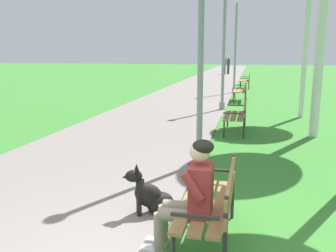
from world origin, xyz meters
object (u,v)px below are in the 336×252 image
park_bench_furthest (246,80)px  pedestrian_further_distant (224,65)px  park_bench_near (213,200)px  person_seated_on_near_bench (191,193)px  pedestrian_distant (228,65)px  lamp_post_mid (224,49)px  lamp_post_far (235,45)px  lamp_post_near (201,36)px  park_bench_far (241,89)px  dog_black (152,197)px  park_bench_mid (238,114)px

park_bench_furthest → pedestrian_further_distant: 13.65m
park_bench_near → park_bench_furthest: size_ratio=1.00×
park_bench_near → pedestrian_further_distant: size_ratio=0.91×
person_seated_on_near_bench → pedestrian_further_distant: (-2.01, 31.83, 0.16)m
person_seated_on_near_bench → pedestrian_distant: 31.82m
lamp_post_mid → park_bench_near: bearing=-86.1°
park_bench_near → person_seated_on_near_bench: (-0.21, -0.27, 0.17)m
park_bench_furthest → lamp_post_far: bearing=-100.8°
park_bench_near → park_bench_furthest: (0.03, 18.10, 0.00)m
park_bench_furthest → lamp_post_mid: size_ratio=0.35×
pedestrian_distant → pedestrian_further_distant: (-0.37, 0.06, 0.00)m
lamp_post_far → pedestrian_further_distant: bearing=96.0°
park_bench_near → lamp_post_far: (-0.51, 15.28, 1.95)m
park_bench_furthest → lamp_post_near: 15.42m
park_bench_far → lamp_post_far: 3.58m
park_bench_near → person_seated_on_near_bench: size_ratio=1.20×
park_bench_near → pedestrian_further_distant: 31.64m
lamp_post_mid → lamp_post_far: 5.75m
dog_black → lamp_post_near: lamp_post_near is taller
person_seated_on_near_bench → park_bench_furthest: bearing=89.3°
park_bench_near → park_bench_far: same height
lamp_post_far → person_seated_on_near_bench: bearing=-88.9°
lamp_post_mid → pedestrian_distant: (-1.19, 21.96, -1.37)m
park_bench_furthest → pedestrian_further_distant: bearing=99.4°
park_bench_far → person_seated_on_near_bench: size_ratio=1.20×
park_bench_far → lamp_post_mid: lamp_post_mid is taller
park_bench_near → park_bench_mid: 5.87m
park_bench_near → lamp_post_near: 3.42m
pedestrian_further_distant → park_bench_furthest: bearing=-80.6°
park_bench_near → lamp_post_near: (-0.55, 2.81, 1.87)m
park_bench_near → lamp_post_mid: lamp_post_mid is taller
park_bench_far → lamp_post_near: 9.69m
dog_black → lamp_post_mid: size_ratio=0.19×
park_bench_mid → park_bench_far: bearing=90.8°
park_bench_mid → lamp_post_near: lamp_post_near is taller
park_bench_mid → lamp_post_far: lamp_post_far is taller
lamp_post_far → park_bench_near: bearing=-88.1°
lamp_post_near → pedestrian_further_distant: lamp_post_near is taller
person_seated_on_near_bench → dog_black: (-0.62, 0.79, -0.42)m
park_bench_furthest → lamp_post_mid: (-0.68, -8.56, 1.70)m
park_bench_mid → park_bench_furthest: 12.23m
pedestrian_distant → pedestrian_further_distant: size_ratio=1.00×
park_bench_far → park_bench_furthest: (0.08, 5.80, 0.00)m
lamp_post_far → pedestrian_further_distant: size_ratio=2.89×
dog_black → lamp_post_far: (0.32, 14.76, 2.20)m
park_bench_near → lamp_post_near: lamp_post_near is taller
pedestrian_distant → park_bench_furthest: bearing=-82.0°
dog_black → lamp_post_mid: lamp_post_mid is taller
park_bench_mid → lamp_post_near: bearing=-100.8°
dog_black → lamp_post_near: 3.13m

